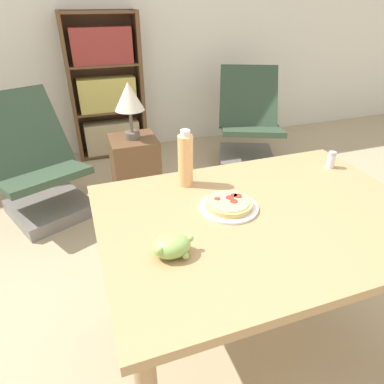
% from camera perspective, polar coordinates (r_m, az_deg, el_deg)
% --- Properties ---
extents(ground_plane, '(14.00, 14.00, 0.00)m').
position_cam_1_polar(ground_plane, '(1.88, 6.44, -21.89)').
color(ground_plane, tan).
extents(wall_back, '(8.00, 0.05, 2.60)m').
position_cam_1_polar(wall_back, '(3.69, -11.91, 26.67)').
color(wall_back, silver).
rests_on(wall_back, ground_plane).
extents(dining_table, '(1.22, 0.88, 0.76)m').
position_cam_1_polar(dining_table, '(1.38, 11.44, -6.90)').
color(dining_table, tan).
rests_on(dining_table, ground_plane).
extents(pizza_on_plate, '(0.23, 0.23, 0.04)m').
position_cam_1_polar(pizza_on_plate, '(1.32, 6.15, -2.15)').
color(pizza_on_plate, white).
rests_on(pizza_on_plate, dining_table).
extents(grape_bunch, '(0.14, 0.11, 0.07)m').
position_cam_1_polar(grape_bunch, '(1.08, -3.44, -8.95)').
color(grape_bunch, '#93BC5B').
rests_on(grape_bunch, dining_table).
extents(drink_bottle, '(0.06, 0.06, 0.25)m').
position_cam_1_polar(drink_bottle, '(1.44, -1.10, 5.40)').
color(drink_bottle, '#EFB270').
rests_on(drink_bottle, dining_table).
extents(salt_shaker, '(0.04, 0.04, 0.08)m').
position_cam_1_polar(salt_shaker, '(1.75, 22.17, 4.99)').
color(salt_shaker, white).
rests_on(salt_shaker, dining_table).
extents(lounge_chair_near, '(0.79, 0.92, 0.88)m').
position_cam_1_polar(lounge_chair_near, '(2.79, -23.98, 2.06)').
color(lounge_chair_near, slate).
rests_on(lounge_chair_near, ground_plane).
extents(lounge_chair_far, '(0.79, 0.92, 0.88)m').
position_cam_1_polar(lounge_chair_far, '(3.48, 9.32, 9.62)').
color(lounge_chair_far, slate).
rests_on(lounge_chair_far, ground_plane).
extents(bookshelf, '(0.70, 0.25, 1.37)m').
position_cam_1_polar(bookshelf, '(3.61, -14.00, 15.87)').
color(bookshelf, brown).
rests_on(bookshelf, ground_plane).
extents(side_table, '(0.34, 0.34, 0.56)m').
position_cam_1_polar(side_table, '(2.70, -9.37, 3.31)').
color(side_table, brown).
rests_on(side_table, ground_plane).
extents(table_lamp, '(0.21, 0.21, 0.40)m').
position_cam_1_polar(table_lamp, '(2.51, -10.46, 14.98)').
color(table_lamp, '#665B51').
rests_on(table_lamp, side_table).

